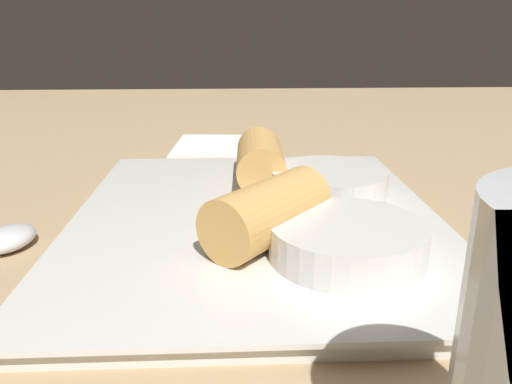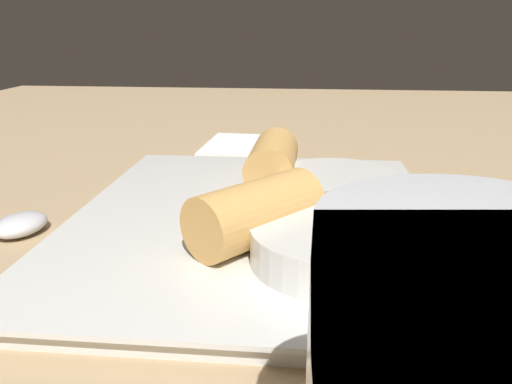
% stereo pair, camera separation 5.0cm
% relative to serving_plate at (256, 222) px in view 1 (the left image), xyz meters
% --- Properties ---
extents(table_surface, '(1.80, 1.40, 0.02)m').
position_rel_serving_plate_xyz_m(table_surface, '(0.03, 0.02, -0.02)').
color(table_surface, tan).
rests_on(table_surface, ground).
extents(serving_plate, '(0.32, 0.27, 0.01)m').
position_rel_serving_plate_xyz_m(serving_plate, '(0.00, 0.00, 0.00)').
color(serving_plate, silver).
rests_on(serving_plate, table_surface).
extents(roll_front_left, '(0.10, 0.04, 0.04)m').
position_rel_serving_plate_xyz_m(roll_front_left, '(-0.08, 0.01, 0.03)').
color(roll_front_left, '#DBA356').
rests_on(roll_front_left, serving_plate).
extents(roll_front_right, '(0.09, 0.09, 0.04)m').
position_rel_serving_plate_xyz_m(roll_front_right, '(0.05, 0.01, 0.03)').
color(roll_front_right, '#DBA356').
rests_on(roll_front_right, serving_plate).
extents(dipping_bowl_near, '(0.09, 0.09, 0.02)m').
position_rel_serving_plate_xyz_m(dipping_bowl_near, '(-0.04, 0.06, 0.02)').
color(dipping_bowl_near, silver).
rests_on(dipping_bowl_near, serving_plate).
extents(dipping_bowl_far, '(0.09, 0.09, 0.02)m').
position_rel_serving_plate_xyz_m(dipping_bowl_far, '(0.08, 0.05, 0.02)').
color(dipping_bowl_far, silver).
rests_on(dipping_bowl_far, serving_plate).
extents(napkin, '(0.12, 0.11, 0.01)m').
position_rel_serving_plate_xyz_m(napkin, '(-0.26, -0.04, -0.00)').
color(napkin, white).
rests_on(napkin, table_surface).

